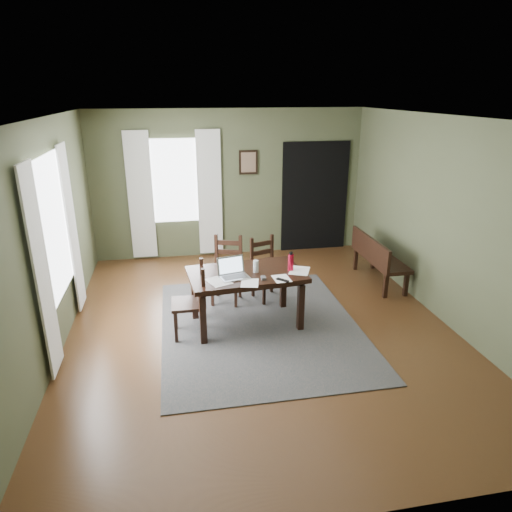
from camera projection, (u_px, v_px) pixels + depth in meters
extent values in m
cube|color=#492C16|center=(260.00, 326.00, 6.15)|extent=(5.00, 6.00, 0.01)
cube|color=#484F33|center=(230.00, 184.00, 8.45)|extent=(5.00, 0.02, 2.70)
cube|color=#484F33|center=(350.00, 364.00, 2.91)|extent=(5.00, 0.02, 2.70)
cube|color=#484F33|center=(48.00, 242.00, 5.26)|extent=(0.02, 6.00, 2.70)
cube|color=#484F33|center=(443.00, 220.00, 6.11)|extent=(0.02, 6.00, 2.70)
cube|color=white|center=(261.00, 117.00, 5.22)|extent=(5.00, 6.00, 0.02)
cube|color=#3D3D3D|center=(260.00, 326.00, 6.14)|extent=(2.60, 3.20, 0.01)
cube|color=black|center=(246.00, 274.00, 5.96)|extent=(1.56, 1.03, 0.06)
cube|color=black|center=(246.00, 278.00, 5.98)|extent=(1.39, 0.86, 0.05)
cube|color=black|center=(203.00, 320.00, 5.62)|extent=(0.09, 0.09, 0.63)
cube|color=black|center=(194.00, 297.00, 6.25)|extent=(0.09, 0.09, 0.63)
cube|color=black|center=(301.00, 307.00, 5.95)|extent=(0.09, 0.09, 0.63)
cube|color=black|center=(283.00, 286.00, 6.58)|extent=(0.09, 0.09, 0.63)
cube|color=black|center=(188.00, 304.00, 5.78)|extent=(0.43, 0.43, 0.04)
cube|color=black|center=(176.00, 315.00, 5.99)|extent=(0.04, 0.04, 0.41)
cube|color=black|center=(202.00, 313.00, 6.04)|extent=(0.04, 0.04, 0.41)
cube|color=black|center=(176.00, 327.00, 5.67)|extent=(0.04, 0.04, 0.41)
cube|color=black|center=(204.00, 325.00, 5.72)|extent=(0.04, 0.04, 0.41)
cube|color=black|center=(202.00, 277.00, 5.88)|extent=(0.05, 0.05, 0.53)
cube|color=black|center=(204.00, 289.00, 5.55)|extent=(0.05, 0.05, 0.53)
cube|color=black|center=(203.00, 293.00, 5.76)|extent=(0.03, 0.31, 0.07)
cube|color=black|center=(203.00, 283.00, 5.71)|extent=(0.03, 0.31, 0.07)
cube|color=black|center=(202.00, 273.00, 5.67)|extent=(0.03, 0.31, 0.07)
cube|color=black|center=(226.00, 274.00, 6.70)|extent=(0.54, 0.54, 0.04)
cube|color=black|center=(212.00, 292.00, 6.64)|extent=(0.05, 0.05, 0.42)
cube|color=black|center=(218.00, 283.00, 6.96)|extent=(0.05, 0.05, 0.42)
cube|color=black|center=(236.00, 294.00, 6.59)|extent=(0.05, 0.05, 0.42)
cube|color=black|center=(240.00, 284.00, 6.91)|extent=(0.05, 0.05, 0.42)
cube|color=black|center=(216.00, 251.00, 6.81)|extent=(0.06, 0.06, 0.53)
cube|color=black|center=(241.00, 253.00, 6.76)|extent=(0.06, 0.06, 0.53)
cube|color=black|center=(229.00, 261.00, 6.83)|extent=(0.31, 0.13, 0.07)
cube|color=black|center=(228.00, 252.00, 6.78)|extent=(0.31, 0.13, 0.07)
cube|color=black|center=(228.00, 243.00, 6.73)|extent=(0.31, 0.13, 0.07)
cube|color=black|center=(268.00, 272.00, 6.82)|extent=(0.52, 0.52, 0.04)
cube|color=black|center=(264.00, 292.00, 6.68)|extent=(0.05, 0.05, 0.40)
cube|color=black|center=(253.00, 284.00, 6.95)|extent=(0.05, 0.05, 0.40)
cube|color=black|center=(283.00, 287.00, 6.83)|extent=(0.05, 0.05, 0.40)
cube|color=black|center=(271.00, 280.00, 7.10)|extent=(0.05, 0.05, 0.40)
cube|color=black|center=(252.00, 254.00, 6.80)|extent=(0.06, 0.06, 0.51)
cube|color=black|center=(272.00, 250.00, 6.96)|extent=(0.06, 0.06, 0.51)
cube|color=black|center=(262.00, 261.00, 6.92)|extent=(0.29, 0.12, 0.07)
cube|color=black|center=(262.00, 252.00, 6.88)|extent=(0.29, 0.12, 0.07)
cube|color=black|center=(262.00, 244.00, 6.83)|extent=(0.29, 0.12, 0.07)
cube|color=black|center=(380.00, 258.00, 7.43)|extent=(0.44, 1.38, 0.06)
cube|color=black|center=(406.00, 284.00, 6.99)|extent=(0.06, 0.06, 0.38)
cube|color=black|center=(386.00, 286.00, 6.93)|extent=(0.06, 0.06, 0.38)
cube|color=black|center=(374.00, 258.00, 8.08)|extent=(0.06, 0.06, 0.38)
cube|color=black|center=(356.00, 259.00, 8.03)|extent=(0.06, 0.06, 0.38)
cube|color=black|center=(370.00, 247.00, 7.33)|extent=(0.05, 1.38, 0.34)
cube|color=#B7B7BC|center=(234.00, 277.00, 5.78)|extent=(0.40, 0.32, 0.02)
cube|color=#B7B7BC|center=(231.00, 265.00, 5.85)|extent=(0.36, 0.14, 0.23)
cube|color=silver|center=(231.00, 265.00, 5.84)|extent=(0.31, 0.11, 0.19)
cube|color=#3F3F42|center=(235.00, 277.00, 5.76)|extent=(0.32, 0.21, 0.00)
cube|color=#3F3F42|center=(263.00, 278.00, 5.73)|extent=(0.06, 0.10, 0.03)
cube|color=black|center=(283.00, 280.00, 5.69)|extent=(0.15, 0.16, 0.02)
cylinder|color=silver|center=(256.00, 266.00, 5.93)|extent=(0.08, 0.08, 0.16)
cylinder|color=#B20D28|center=(291.00, 262.00, 5.98)|extent=(0.08, 0.08, 0.22)
cylinder|color=black|center=(291.00, 253.00, 5.94)|extent=(0.04, 0.04, 0.04)
cube|color=white|center=(219.00, 281.00, 5.67)|extent=(0.35, 0.39, 0.00)
cube|color=white|center=(282.00, 279.00, 5.75)|extent=(0.22, 0.28, 0.00)
cube|color=white|center=(299.00, 271.00, 6.00)|extent=(0.36, 0.40, 0.00)
cube|color=white|center=(250.00, 283.00, 5.62)|extent=(0.27, 0.32, 0.00)
cube|color=white|center=(53.00, 228.00, 5.41)|extent=(0.01, 1.30, 1.70)
cube|color=white|center=(175.00, 181.00, 8.22)|extent=(1.00, 0.01, 1.50)
cube|color=silver|center=(42.00, 273.00, 4.74)|extent=(0.03, 0.48, 2.30)
cube|color=silver|center=(72.00, 229.00, 6.26)|extent=(0.03, 0.48, 2.30)
cube|color=silver|center=(141.00, 196.00, 8.17)|extent=(0.44, 0.03, 2.30)
cube|color=silver|center=(210.00, 194.00, 8.39)|extent=(0.44, 0.03, 2.30)
cube|color=black|center=(248.00, 162.00, 8.35)|extent=(0.34, 0.03, 0.44)
cube|color=brown|center=(248.00, 162.00, 8.34)|extent=(0.27, 0.01, 0.36)
cube|color=black|center=(315.00, 197.00, 8.81)|extent=(1.30, 0.03, 2.10)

